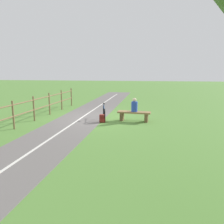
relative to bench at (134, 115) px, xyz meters
name	(u,v)px	position (x,y,z in m)	size (l,w,h in m)	color
ground_plane	(97,118)	(2.06, -0.50, -0.34)	(80.00, 80.00, 0.00)	#548438
paved_path	(50,139)	(3.03, 3.50, -0.33)	(2.52, 36.00, 0.02)	#66605E
path_centre_line	(50,139)	(3.03, 3.50, -0.32)	(0.10, 32.00, 0.00)	silver
bench	(134,115)	(0.00, 0.00, 0.00)	(1.72, 0.62, 0.50)	#937047
person_seated	(134,106)	(-0.01, 0.00, 0.46)	(0.35, 0.35, 0.70)	#2847B7
bicycle	(104,113)	(1.60, -0.22, 0.01)	(0.42, 1.66, 0.85)	black
backpack	(102,119)	(1.56, 0.49, -0.15)	(0.31, 0.31, 0.39)	maroon
fence_roadside	(13,113)	(5.22, 2.33, 0.40)	(1.02, 13.51, 1.28)	brown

